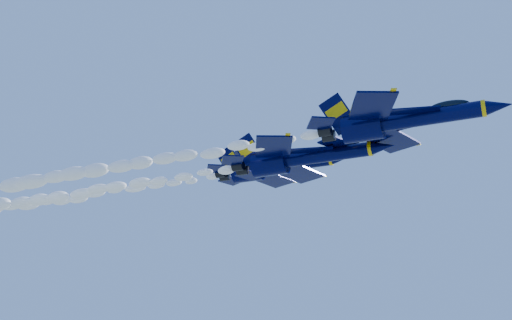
% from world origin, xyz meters
% --- Properties ---
extents(jet_lead, '(18.85, 15.46, 7.00)m').
position_xyz_m(jet_lead, '(19.40, -11.70, 151.64)').
color(jet_lead, black).
extents(smoke_trail_jet_lead, '(40.40, 1.95, 1.75)m').
position_xyz_m(smoke_trail_jet_lead, '(-8.85, -11.70, 151.25)').
color(smoke_trail_jet_lead, white).
extents(jet_second, '(18.08, 14.83, 6.72)m').
position_xyz_m(jet_second, '(7.75, -7.41, 150.99)').
color(jet_second, black).
extents(smoke_trail_jet_second, '(40.40, 1.87, 1.68)m').
position_xyz_m(smoke_trail_jet_second, '(-20.18, -7.41, 150.61)').
color(smoke_trail_jet_second, white).
extents(jet_third, '(17.45, 14.32, 6.49)m').
position_xyz_m(jet_third, '(1.32, 1.70, 154.23)').
color(jet_third, black).
extents(smoke_trail_jet_third, '(40.40, 1.81, 1.62)m').
position_xyz_m(smoke_trail_jet_third, '(-26.34, 1.70, 153.85)').
color(smoke_trail_jet_third, white).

